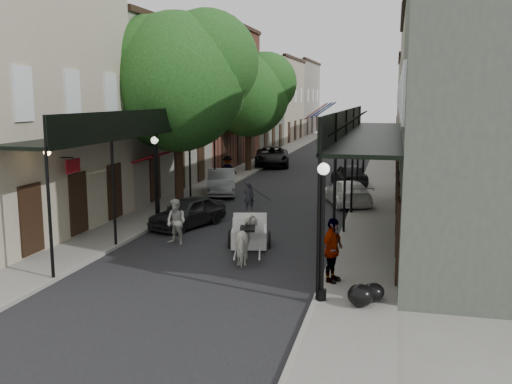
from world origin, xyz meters
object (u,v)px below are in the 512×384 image
Objects in this scene: car_right_far at (349,175)px; car_right_near at (347,193)px; pedestrian_walking at (176,222)px; carriage at (250,219)px; lamppost_right_far at (364,155)px; lamppost_right_near at (322,230)px; car_left_near at (188,212)px; car_left_far at (272,156)px; horse at (247,240)px; pedestrian_sidewalk_left at (228,170)px; pedestrian_sidewalk_right at (332,250)px; car_left_mid at (221,182)px; tree_far at (253,92)px; tree_near at (186,76)px; lamppost_left at (156,178)px.

car_right_near is at bearing 75.34° from car_right_far.
pedestrian_walking is at bearing 53.81° from car_right_far.
lamppost_right_far is at bearing 64.15° from carriage.
carriage is at bearing 121.16° from lamppost_right_near.
carriage is 3.97m from car_left_near.
lamppost_right_far reaches higher than car_left_near.
horse is at bearing -91.26° from car_left_far.
car_left_far is at bearing -99.93° from pedestrian_sidewalk_left.
pedestrian_sidewalk_right reaches higher than car_left_far.
car_right_far is at bearing 90.91° from pedestrian_walking.
horse is at bearing -90.00° from carriage.
car_left_mid is 7.36m from car_right_near.
lamppost_right_near reaches higher than car_left_mid.
car_right_far is (7.40, 1.74, -0.30)m from pedestrian_sidewalk_left.
car_left_mid is at bearing 117.17° from pedestrian_walking.
lamppost_right_far is 0.90× the size of car_right_far.
lamppost_right_far is 1.94× the size of pedestrian_sidewalk_right.
horse is (5.43, -22.81, -5.09)m from tree_far.
lamppost_right_far is 1.48× the size of carriage.
lamppost_right_near is 2.15× the size of pedestrian_walking.
car_left_far is at bearing -92.16° from horse.
lamppost_right_near is 2.11× the size of pedestrian_sidewalk_left.
tree_near is at bearing -2.39° from car_right_near.
carriage is 24.45m from car_left_far.
pedestrian_sidewalk_left is (0.05, -6.91, -4.84)m from tree_far.
pedestrian_walking is at bearing 85.22° from pedestrian_sidewalk_right.
lamppost_right_near is at bearing 74.26° from car_right_far.
lamppost_right_near reaches higher than carriage.
lamppost_right_near is 1.89m from pedestrian_sidewalk_right.
tree_far reaches higher than lamppost_left.
car_left_near is 0.88× the size of car_left_mid.
horse is at bearing 83.69° from pedestrian_sidewalk_right.
tree_far is 2.32× the size of lamppost_left.
pedestrian_sidewalk_left is at bearing -89.63° from tree_far.
tree_near is at bearing -89.81° from tree_far.
tree_far reaches higher than carriage.
lamppost_right_near is 0.85× the size of car_left_mid.
lamppost_right_far is 2.11× the size of pedestrian_sidewalk_left.
car_left_near is at bearing 71.30° from pedestrian_sidewalk_right.
pedestrian_sidewalk_right is 0.44× the size of car_left_mid.
lamppost_right_near is 10.42m from car_left_near.
pedestrian_sidewalk_right is at bearing -51.52° from tree_near.
lamppost_left is at bearing -124.35° from lamppost_right_far.
lamppost_left is 8.13m from car_left_mid.
carriage is 0.57× the size of car_right_near.
car_left_near is at bearing -5.41° from lamppost_left.
car_right_near is (5.60, 9.46, -0.22)m from pedestrian_walking.
pedestrian_sidewalk_left is at bearing -4.99° from car_right_far.
pedestrian_walking is (2.25, -21.18, -4.97)m from tree_far.
lamppost_left is 0.84× the size of car_right_near.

